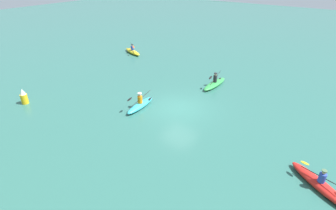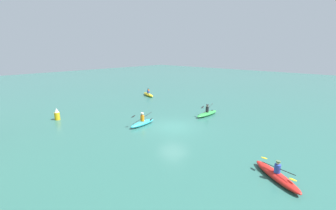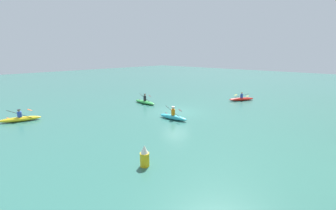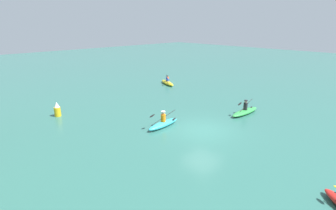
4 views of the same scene
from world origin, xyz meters
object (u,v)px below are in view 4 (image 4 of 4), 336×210
kayak_green (245,111)px  kayak_cyan (163,123)px  marker_buoy (57,110)px  kayak_yellow (167,82)px

kayak_green → kayak_cyan: (2.57, 6.66, 0.03)m
kayak_cyan → marker_buoy: kayak_cyan is taller
kayak_yellow → marker_buoy: bearing=119.2°
kayak_green → kayak_cyan: bearing=-19.3°
kayak_yellow → marker_buoy: size_ratio=2.76×
kayak_yellow → kayak_green: (-12.04, 2.79, -0.01)m
kayak_cyan → marker_buoy: bearing=116.1°
kayak_green → kayak_cyan: size_ratio=1.14×
kayak_yellow → kayak_green: size_ratio=0.97×
kayak_cyan → marker_buoy: 8.70m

